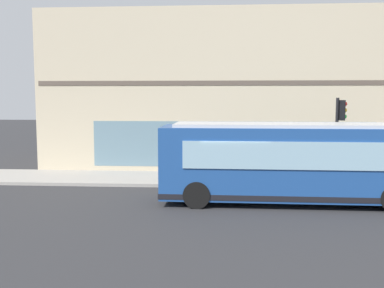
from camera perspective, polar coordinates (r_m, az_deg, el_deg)
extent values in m
plane|color=#2D2D30|center=(17.50, 5.41, -7.43)|extent=(120.00, 120.00, 0.00)
cube|color=#9E9991|center=(21.78, 5.14, -4.55)|extent=(3.58, 40.00, 0.15)
cube|color=beige|center=(27.50, 4.98, 6.62)|extent=(8.61, 20.91, 8.71)
cube|color=brown|center=(23.36, 5.16, 7.79)|extent=(0.36, 20.49, 0.24)
cube|color=slate|center=(23.38, 5.09, -0.04)|extent=(0.12, 14.64, 2.40)
cube|color=#1E478C|center=(17.46, 12.75, -2.24)|extent=(2.64, 10.03, 2.70)
cube|color=silver|center=(17.32, 12.86, 2.38)|extent=(2.25, 9.03, 0.12)
cube|color=#8CB2C6|center=(17.42, -3.66, -0.62)|extent=(2.20, 0.11, 1.20)
cube|color=#8CB2C6|center=(18.66, 12.24, -0.46)|extent=(0.17, 8.20, 1.00)
cube|color=#8CB2C6|center=(16.16, 13.40, -1.48)|extent=(0.17, 8.20, 1.00)
cube|color=black|center=(17.67, 12.66, -5.99)|extent=(2.68, 10.07, 0.20)
cylinder|color=black|center=(18.65, 1.11, -4.99)|extent=(0.31, 1.00, 1.00)
cylinder|color=black|center=(16.40, 0.59, -6.53)|extent=(0.31, 1.00, 1.00)
cylinder|color=black|center=(19.50, 22.18, -4.95)|extent=(0.31, 1.00, 1.00)
cylinder|color=black|center=(20.91, 17.98, 0.32)|extent=(0.14, 0.14, 3.88)
cube|color=black|center=(20.87, 18.61, 4.12)|extent=(0.32, 0.24, 0.90)
sphere|color=red|center=(20.90, 18.98, 4.88)|extent=(0.20, 0.20, 0.20)
sphere|color=yellow|center=(20.91, 18.96, 4.11)|extent=(0.20, 0.20, 0.20)
sphere|color=green|center=(20.92, 18.93, 3.34)|extent=(0.20, 0.20, 0.20)
cylinder|color=red|center=(21.47, 21.60, -4.16)|extent=(0.24, 0.24, 0.55)
sphere|color=red|center=(21.41, 21.64, -3.22)|extent=(0.22, 0.22, 0.22)
cylinder|color=red|center=(21.51, 22.04, -4.02)|extent=(0.10, 0.12, 0.10)
cylinder|color=red|center=(21.62, 21.47, -3.95)|extent=(0.12, 0.10, 0.10)
cylinder|color=#99994C|center=(22.03, 16.60, -3.38)|extent=(0.14, 0.14, 0.81)
cylinder|color=#99994C|center=(22.14, 16.24, -3.33)|extent=(0.14, 0.14, 0.81)
cylinder|color=gold|center=(21.98, 16.47, -1.48)|extent=(0.32, 0.32, 0.64)
sphere|color=#9E704C|center=(21.93, 16.51, -0.36)|extent=(0.22, 0.22, 0.22)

